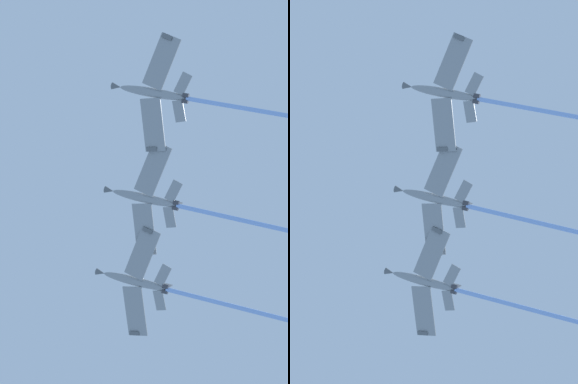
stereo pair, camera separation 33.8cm
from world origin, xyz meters
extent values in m
ellipsoid|color=gray|center=(-0.98, 26.92, 144.63)|extent=(10.70, 7.57, 5.72)
cone|color=#595E60|center=(4.28, 23.60, 147.11)|extent=(2.27, 2.05, 1.71)
ellipsoid|color=black|center=(0.48, 26.00, 145.96)|extent=(3.01, 2.41, 1.88)
cube|color=gray|center=(1.25, 31.78, 144.24)|extent=(6.06, 9.62, 1.52)
cube|color=#595E60|center=(3.16, 35.42, 144.24)|extent=(1.85, 1.20, 0.78)
cube|color=gray|center=(-4.41, 22.81, 144.24)|extent=(8.86, 8.69, 1.52)
cube|color=#595E60|center=(-6.87, 19.52, 144.24)|extent=(1.69, 1.72, 0.78)
cube|color=gray|center=(-3.69, 31.32, 142.77)|extent=(2.56, 3.92, 0.82)
cube|color=gray|center=(-6.13, 27.47, 142.77)|extent=(3.87, 3.63, 0.82)
cube|color=#595E60|center=(-5.19, 29.57, 144.14)|extent=(2.86, 1.90, 3.49)
cylinder|color=#38383D|center=(-5.27, 30.15, 142.38)|extent=(1.46, 1.33, 1.11)
cylinder|color=#38383D|center=(-5.75, 29.39, 142.38)|extent=(1.46, 1.33, 1.11)
ellipsoid|color=gray|center=(-11.44, 12.21, 144.58)|extent=(10.68, 7.50, 5.87)
cone|color=#595E60|center=(-6.19, 8.93, 147.16)|extent=(2.28, 2.04, 1.72)
ellipsoid|color=black|center=(-9.99, 11.31, 145.95)|extent=(3.02, 2.40, 1.91)
cube|color=gray|center=(-9.22, 17.08, 144.18)|extent=(6.01, 9.61, 1.57)
cube|color=#595E60|center=(-7.32, 20.73, 144.18)|extent=(1.84, 1.19, 0.80)
cube|color=gray|center=(-14.84, 8.09, 144.18)|extent=(8.84, 8.70, 1.57)
cube|color=#595E60|center=(-17.28, 4.78, 144.18)|extent=(1.69, 1.71, 0.80)
cube|color=gray|center=(-14.14, 16.59, 142.66)|extent=(2.54, 3.91, 0.84)
cube|color=gray|center=(-16.56, 12.72, 142.66)|extent=(3.87, 3.63, 0.84)
cube|color=#595E60|center=(-15.65, 14.84, 144.03)|extent=(2.89, 1.90, 3.51)
cylinder|color=#38383D|center=(-15.71, 15.41, 142.26)|extent=(1.47, 1.33, 1.12)
cylinder|color=#38383D|center=(-16.18, 14.64, 142.26)|extent=(1.47, 1.33, 1.12)
ellipsoid|color=gray|center=(-19.53, -0.09, 144.04)|extent=(10.55, 7.61, 6.07)
cone|color=#595E60|center=(-14.38, -3.43, 146.74)|extent=(2.29, 2.07, 1.74)
ellipsoid|color=black|center=(-18.12, -1.01, 145.44)|extent=(3.00, 2.43, 1.95)
cube|color=gray|center=(-17.23, 4.73, 143.63)|extent=(6.11, 9.61, 1.63)
cube|color=#595E60|center=(-15.27, 8.35, 143.62)|extent=(1.83, 1.21, 0.83)
cube|color=gray|center=(-22.99, -4.17, 143.63)|extent=(8.88, 8.61, 1.63)
cube|color=#595E60|center=(-25.49, -7.43, 143.62)|extent=(1.67, 1.72, 0.83)
cube|color=gray|center=(-22.13, 4.31, 142.03)|extent=(2.58, 3.92, 0.87)
cube|color=gray|center=(-24.61, 0.48, 142.03)|extent=(3.87, 3.60, 0.87)
cube|color=#595E60|center=(-23.69, 2.60, 143.39)|extent=(2.89, 1.96, 3.53)
cylinder|color=#38383D|center=(-23.71, 3.15, 141.62)|extent=(1.47, 1.34, 1.13)
cylinder|color=#38383D|center=(-24.20, 2.39, 141.62)|extent=(1.47, 1.34, 1.13)
cylinder|color=#8CB2F4|center=(-37.95, 11.84, 134.29)|extent=(28.35, 18.73, 15.17)
camera|label=1|loc=(8.39, 35.79, 1.69)|focal=80.14mm
camera|label=2|loc=(8.65, 35.57, 1.69)|focal=80.14mm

